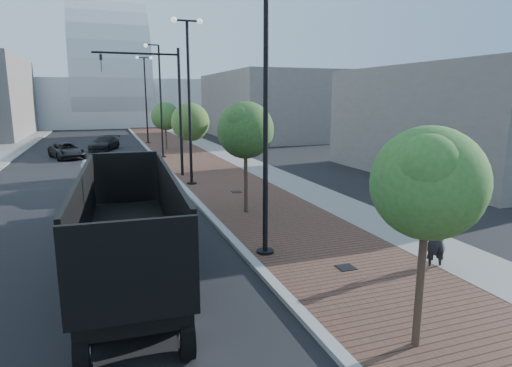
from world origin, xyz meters
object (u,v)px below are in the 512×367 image
object	(u,v)px
pedestrian	(436,239)
dark_car_mid	(67,151)
white_sedan	(104,176)
dump_truck	(128,207)

from	to	relation	value
pedestrian	dark_car_mid	bearing A→B (deg)	-58.32
white_sedan	dark_car_mid	distance (m)	15.12
white_sedan	pedestrian	distance (m)	17.33
white_sedan	pedestrian	bearing A→B (deg)	-65.43
dump_truck	dark_car_mid	bearing A→B (deg)	101.11
white_sedan	dark_car_mid	xyz separation A→B (m)	(-2.80, 14.86, -0.20)
pedestrian	dump_truck	bearing A→B (deg)	-23.78
dump_truck	white_sedan	size ratio (longest dim) A/B	2.57
dark_car_mid	dump_truck	bearing A→B (deg)	-99.00
dark_car_mid	pedestrian	distance (m)	31.89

